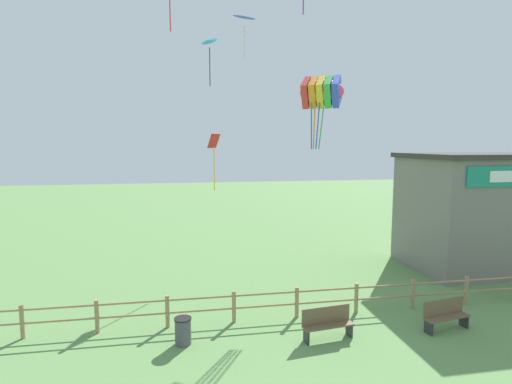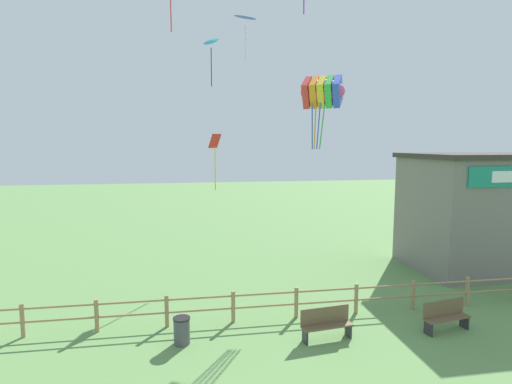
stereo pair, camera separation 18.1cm
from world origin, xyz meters
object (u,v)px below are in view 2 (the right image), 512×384
(park_bench_by_building, at_px, (445,315))
(kite_cyan_delta, at_px, (211,43))
(seaside_building, at_px, (499,210))
(park_bench_near_fence, at_px, (326,323))
(kite_rainbow_parafoil, at_px, (322,92))
(kite_blue_delta, at_px, (245,18))
(trash_bin, at_px, (182,331))
(kite_red_diamond, at_px, (215,152))

(park_bench_by_building, bearing_deg, kite_cyan_delta, 122.77)
(seaside_building, distance_m, park_bench_near_fence, 12.80)
(park_bench_near_fence, relative_size, kite_cyan_delta, 0.64)
(kite_rainbow_parafoil, relative_size, kite_cyan_delta, 1.24)
(kite_blue_delta, bearing_deg, kite_cyan_delta, 118.68)
(park_bench_near_fence, height_order, kite_blue_delta, kite_blue_delta)
(trash_bin, bearing_deg, seaside_building, 19.36)
(kite_rainbow_parafoil, relative_size, kite_red_diamond, 1.21)
(park_bench_near_fence, bearing_deg, seaside_building, 28.10)
(trash_bin, height_order, kite_red_diamond, kite_red_diamond)
(seaside_building, bearing_deg, kite_cyan_delta, 160.48)
(kite_red_diamond, xyz_separation_m, kite_blue_delta, (1.54, 0.17, 6.40))
(park_bench_near_fence, distance_m, park_bench_by_building, 4.13)
(seaside_building, distance_m, kite_cyan_delta, 17.30)
(park_bench_near_fence, height_order, kite_red_diamond, kite_red_diamond)
(kite_rainbow_parafoil, bearing_deg, kite_cyan_delta, 133.86)
(park_bench_by_building, height_order, kite_red_diamond, kite_red_diamond)
(trash_bin, bearing_deg, kite_red_diamond, 78.30)
(kite_rainbow_parafoil, bearing_deg, trash_bin, -138.54)
(park_bench_by_building, xyz_separation_m, kite_cyan_delta, (-7.09, 11.01, 11.14))
(park_bench_by_building, height_order, trash_bin, park_bench_by_building)
(park_bench_by_building, bearing_deg, trash_bin, 176.53)
(seaside_building, height_order, kite_cyan_delta, kite_cyan_delta)
(kite_cyan_delta, bearing_deg, kite_red_diamond, -90.77)
(kite_red_diamond, height_order, kite_blue_delta, kite_blue_delta)
(kite_blue_delta, bearing_deg, trash_bin, -111.91)
(trash_bin, relative_size, kite_rainbow_parafoil, 0.26)
(kite_cyan_delta, xyz_separation_m, kite_blue_delta, (1.50, -2.75, 0.59))
(seaside_building, distance_m, trash_bin, 16.78)
(kite_rainbow_parafoil, bearing_deg, kite_red_diamond, 157.32)
(park_bench_near_fence, bearing_deg, kite_red_diamond, 110.55)
(kite_cyan_delta, distance_m, kite_red_diamond, 6.50)
(kite_blue_delta, bearing_deg, kite_red_diamond, -173.82)
(park_bench_by_building, distance_m, kite_rainbow_parafoil, 10.36)
(trash_bin, distance_m, kite_cyan_delta, 15.46)
(park_bench_by_building, bearing_deg, kite_red_diamond, 131.37)
(trash_bin, distance_m, kite_blue_delta, 14.47)
(park_bench_by_building, bearing_deg, kite_rainbow_parafoil, 111.26)
(park_bench_by_building, xyz_separation_m, kite_red_diamond, (-7.13, 8.09, 5.33))
(trash_bin, xyz_separation_m, kite_blue_delta, (3.11, 7.73, 11.83))
(kite_rainbow_parafoil, bearing_deg, seaside_building, -0.49)
(seaside_building, bearing_deg, trash_bin, -160.64)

